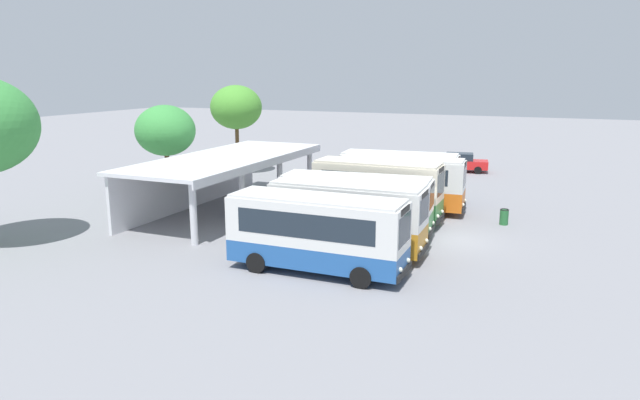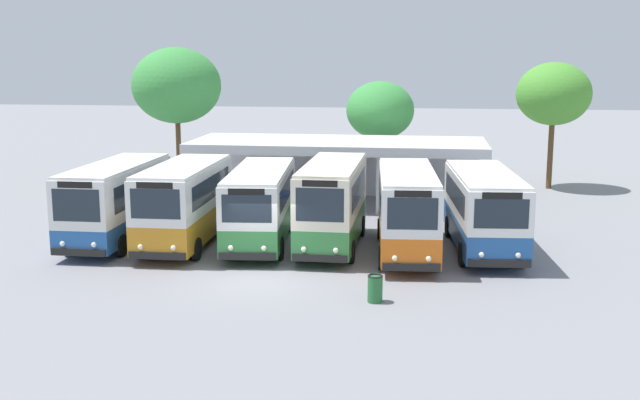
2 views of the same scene
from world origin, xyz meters
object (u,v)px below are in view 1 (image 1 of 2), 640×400
object	(u,v)px
city_bus_fourth_amber	(377,189)
waiting_chair_end_by_column	(229,208)
parked_car_flank	(461,162)
city_bus_far_end_green	(399,174)
waiting_chair_second_from_end	(235,206)
waiting_chair_middle_seat	(241,204)
city_bus_middle_cream	(356,202)
waiting_chair_fourth_seat	(247,202)
waiting_chair_fifth_seat	(252,199)
litter_bin_apron	(504,217)
city_bus_second_in_row	(348,215)
city_bus_fifth_blue	(401,182)
city_bus_nearest_orange	(317,231)

from	to	relation	value
city_bus_fourth_amber	waiting_chair_end_by_column	size ratio (longest dim) A/B	8.55
parked_car_flank	city_bus_far_end_green	bearing A→B (deg)	171.57
city_bus_far_end_green	waiting_chair_second_from_end	bearing A→B (deg)	133.74
city_bus_fourth_amber	waiting_chair_middle_seat	bearing A→B (deg)	96.72
waiting_chair_second_from_end	city_bus_middle_cream	bearing A→B (deg)	-99.62
waiting_chair_second_from_end	waiting_chair_fourth_seat	distance (m)	1.30
city_bus_fourth_amber	waiting_chair_middle_seat	world-z (taller)	city_bus_fourth_amber
parked_car_flank	waiting_chair_fifth_seat	size ratio (longest dim) A/B	5.32
waiting_chair_middle_seat	waiting_chair_end_by_column	bearing A→B (deg)	179.31
litter_bin_apron	city_bus_second_in_row	bearing A→B (deg)	142.62
city_bus_fifth_blue	waiting_chair_end_by_column	distance (m)	10.57
waiting_chair_second_from_end	waiting_chair_fourth_seat	bearing A→B (deg)	-4.95
waiting_chair_fourth_seat	waiting_chair_fifth_seat	bearing A→B (deg)	1.50
city_bus_second_in_row	waiting_chair_middle_seat	bearing A→B (deg)	60.22
waiting_chair_second_from_end	waiting_chair_middle_seat	xyz separation A→B (m)	(0.65, -0.02, 0.00)
city_bus_far_end_green	waiting_chair_second_from_end	size ratio (longest dim) A/B	9.24
city_bus_fifth_blue	waiting_chair_fourth_seat	bearing A→B (deg)	110.84
parked_car_flank	waiting_chair_fourth_seat	distance (m)	21.96
city_bus_nearest_orange	litter_bin_apron	world-z (taller)	city_bus_nearest_orange
parked_car_flank	city_bus_second_in_row	bearing A→B (deg)	177.50
waiting_chair_middle_seat	waiting_chair_fourth_seat	world-z (taller)	same
city_bus_far_end_green	waiting_chair_fourth_seat	size ratio (longest dim) A/B	9.24
city_bus_fifth_blue	waiting_chair_second_from_end	xyz separation A→B (m)	(-4.69, 9.03, -1.33)
city_bus_second_in_row	litter_bin_apron	size ratio (longest dim) A/B	8.24
city_bus_fourth_amber	city_bus_far_end_green	distance (m)	6.11
city_bus_middle_cream	city_bus_fifth_blue	size ratio (longest dim) A/B	1.03
city_bus_nearest_orange	city_bus_fifth_blue	world-z (taller)	city_bus_fifth_blue
city_bus_fourth_amber	city_bus_fifth_blue	world-z (taller)	city_bus_fourth_amber
city_bus_nearest_orange	waiting_chair_second_from_end	world-z (taller)	city_bus_nearest_orange
city_bus_fourth_amber	waiting_chair_fourth_seat	size ratio (longest dim) A/B	8.55
city_bus_far_end_green	waiting_chair_fifth_seat	xyz separation A→B (m)	(-5.79, 8.00, -1.25)
city_bus_nearest_orange	city_bus_second_in_row	bearing A→B (deg)	-4.63
city_bus_far_end_green	parked_car_flank	world-z (taller)	city_bus_far_end_green
waiting_chair_end_by_column	waiting_chair_fifth_seat	xyz separation A→B (m)	(2.60, -0.09, 0.00)
city_bus_fifth_blue	waiting_chair_second_from_end	world-z (taller)	city_bus_fifth_blue
city_bus_fifth_blue	city_bus_fourth_amber	bearing A→B (deg)	169.67
city_bus_middle_cream	litter_bin_apron	bearing A→B (deg)	-53.12
city_bus_nearest_orange	waiting_chair_fourth_seat	distance (m)	12.36
waiting_chair_middle_seat	city_bus_far_end_green	bearing A→B (deg)	-48.69
city_bus_second_in_row	waiting_chair_fourth_seat	distance (m)	10.62
city_bus_middle_cream	waiting_chair_middle_seat	world-z (taller)	city_bus_middle_cream
city_bus_middle_cream	parked_car_flank	bearing A→B (deg)	-4.54
city_bus_second_in_row	city_bus_far_end_green	world-z (taller)	city_bus_second_in_row
city_bus_middle_cream	waiting_chair_end_by_column	xyz separation A→B (m)	(0.75, 8.26, -1.24)
city_bus_fourth_amber	litter_bin_apron	distance (m)	7.31
waiting_chair_fifth_seat	litter_bin_apron	bearing A→B (deg)	-82.82
waiting_chair_end_by_column	city_bus_fourth_amber	bearing A→B (deg)	-74.84
city_bus_fourth_amber	parked_car_flank	size ratio (longest dim) A/B	1.61
city_bus_second_in_row	city_bus_fourth_amber	xyz separation A→B (m)	(6.10, 0.46, 0.06)
city_bus_fifth_blue	parked_car_flank	size ratio (longest dim) A/B	1.72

